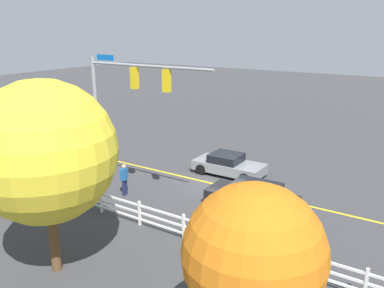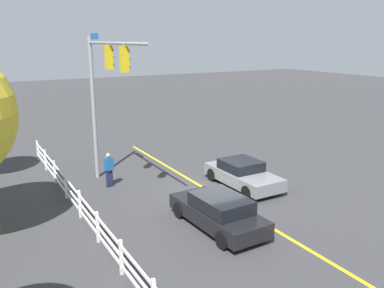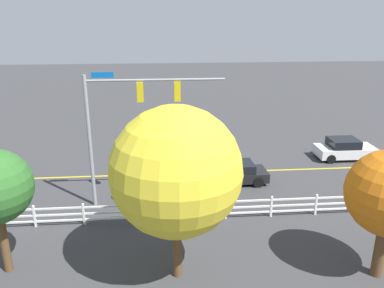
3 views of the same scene
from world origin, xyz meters
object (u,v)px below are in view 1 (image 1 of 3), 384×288
tree_0 (45,152)px  tree_1 (254,255)px  car_0 (228,165)px  car_1 (253,196)px  pedestrian (124,178)px

tree_0 → tree_1: tree_0 is taller
car_0 → tree_1: 15.06m
car_0 → car_1: car_1 is taller
car_0 → pedestrian: 6.49m
car_1 → tree_0: size_ratio=0.64×
car_0 → tree_0: bearing=-93.4°
pedestrian → car_1: bearing=7.8°
tree_0 → car_0: bearing=-92.9°
pedestrian → tree_1: 12.96m
car_0 → car_1: size_ratio=0.95×
car_1 → tree_1: (-4.15, 9.28, 2.93)m
car_0 → pedestrian: bearing=-119.6°
tree_1 → tree_0: bearing=-4.7°
car_0 → car_1: bearing=-48.3°
tree_0 → pedestrian: bearing=-68.7°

